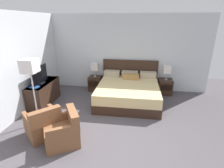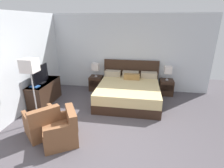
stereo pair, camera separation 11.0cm
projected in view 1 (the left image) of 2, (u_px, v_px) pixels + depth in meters
name	position (u px, v px, depth m)	size (l,w,h in m)	color
ground_plane	(104.00, 150.00, 3.62)	(10.62, 10.62, 0.00)	#4C474C
wall_back	(121.00, 53.00, 6.46)	(6.32, 0.06, 2.77)	silver
wall_left	(22.00, 64.00, 4.86)	(0.06, 5.34, 2.77)	silver
bed	(128.00, 91.00, 5.78)	(2.02, 2.14, 1.16)	#332116
nightstand_left	(95.00, 83.00, 6.67)	(0.47, 0.48, 0.54)	#332116
nightstand_right	(165.00, 87.00, 6.32)	(0.47, 0.48, 0.54)	#332116
table_lamp_left	(95.00, 67.00, 6.45)	(0.25, 0.25, 0.51)	#B7B7BC
table_lamp_right	(167.00, 70.00, 6.10)	(0.25, 0.25, 0.51)	#B7B7BC
dresser	(44.00, 93.00, 5.56)	(0.49, 1.36, 0.71)	#332116
tv	(40.00, 75.00, 5.26)	(0.18, 0.79, 0.56)	black
book_red_cover	(34.00, 87.00, 5.04)	(0.25, 0.19, 0.03)	#234C8E
armchair_by_window	(43.00, 125.00, 4.00)	(0.97, 0.97, 0.76)	brown
armchair_companion	(63.00, 131.00, 3.75)	(0.94, 0.94, 0.76)	brown
floor_lamp	(30.00, 70.00, 4.08)	(0.34, 0.34, 1.70)	#B7B7BC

